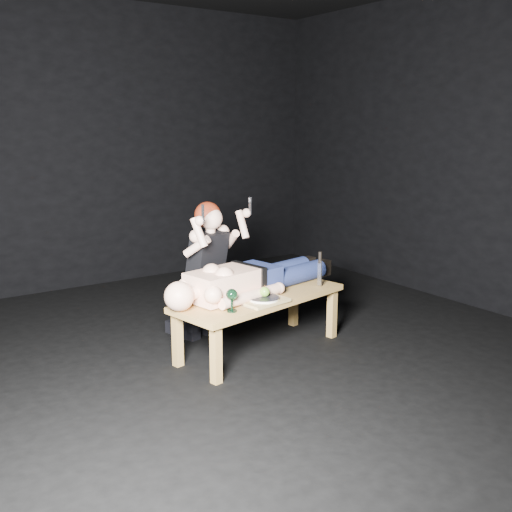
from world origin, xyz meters
name	(u,v)px	position (x,y,z in m)	size (l,w,h in m)	color
ground	(237,348)	(0.00, 0.00, 0.00)	(5.00, 5.00, 0.00)	black
back_wall	(111,146)	(0.00, 2.50, 1.50)	(5.00, 5.00, 0.00)	black
table	(260,323)	(0.13, -0.13, 0.23)	(1.42, 0.53, 0.45)	#AD823E
lying_man	(253,274)	(0.15, -0.01, 0.59)	(1.46, 0.45, 0.27)	beige
kneeling_woman	(201,269)	(-0.10, 0.37, 0.59)	(0.63, 0.70, 1.18)	black
serving_tray	(263,301)	(0.05, -0.30, 0.46)	(0.34, 0.25, 0.02)	tan
plate	(263,298)	(0.05, -0.30, 0.48)	(0.23, 0.23, 0.02)	white
apple	(265,292)	(0.06, -0.29, 0.52)	(0.07, 0.07, 0.07)	#599C2C
goblet	(232,300)	(-0.26, -0.36, 0.53)	(0.08, 0.08, 0.17)	black
fork_flat	(246,307)	(-0.13, -0.34, 0.45)	(0.01, 0.15, 0.01)	#B2B2B7
knife_flat	(280,297)	(0.22, -0.26, 0.45)	(0.01, 0.15, 0.01)	#B2B2B7
spoon_flat	(271,295)	(0.19, -0.20, 0.45)	(0.01, 0.15, 0.01)	#B2B2B7
carving_knife	(320,269)	(0.67, -0.20, 0.59)	(0.04, 0.04, 0.29)	#B2B2B7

